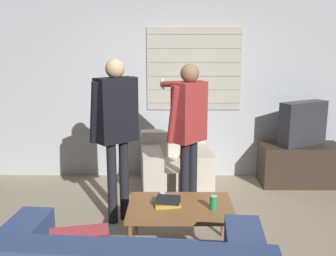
{
  "coord_description": "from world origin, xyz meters",
  "views": [
    {
      "loc": [
        0.02,
        -3.37,
        1.87
      ],
      "look_at": [
        -0.0,
        0.61,
        1.0
      ],
      "focal_mm": 42.0,
      "sensor_mm": 36.0,
      "label": 1
    }
  ],
  "objects_px": {
    "coffee_table": "(180,210)",
    "soda_can": "(214,203)",
    "tv": "(303,123)",
    "spare_remote": "(164,195)",
    "book_stack": "(168,202)",
    "person_right_standing": "(188,122)",
    "armchair_beige": "(175,169)",
    "person_left_standing": "(116,121)"
  },
  "relations": [
    {
      "from": "armchair_beige",
      "to": "person_right_standing",
      "type": "distance_m",
      "value": 1.04
    },
    {
      "from": "armchair_beige",
      "to": "tv",
      "type": "xyz_separation_m",
      "value": [
        1.67,
        0.26,
        0.54
      ]
    },
    {
      "from": "person_right_standing",
      "to": "spare_remote",
      "type": "height_order",
      "value": "person_right_standing"
    },
    {
      "from": "book_stack",
      "to": "coffee_table",
      "type": "bearing_deg",
      "value": -4.0
    },
    {
      "from": "book_stack",
      "to": "spare_remote",
      "type": "distance_m",
      "value": 0.2
    },
    {
      "from": "person_right_standing",
      "to": "book_stack",
      "type": "bearing_deg",
      "value": -152.19
    },
    {
      "from": "person_left_standing",
      "to": "book_stack",
      "type": "xyz_separation_m",
      "value": [
        0.53,
        -0.64,
        -0.6
      ]
    },
    {
      "from": "tv",
      "to": "soda_can",
      "type": "height_order",
      "value": "tv"
    },
    {
      "from": "book_stack",
      "to": "soda_can",
      "type": "distance_m",
      "value": 0.41
    },
    {
      "from": "armchair_beige",
      "to": "soda_can",
      "type": "height_order",
      "value": "armchair_beige"
    },
    {
      "from": "person_left_standing",
      "to": "person_right_standing",
      "type": "height_order",
      "value": "person_left_standing"
    },
    {
      "from": "spare_remote",
      "to": "armchair_beige",
      "type": "bearing_deg",
      "value": 69.62
    },
    {
      "from": "soda_can",
      "to": "spare_remote",
      "type": "xyz_separation_m",
      "value": [
        -0.44,
        0.29,
        -0.05
      ]
    },
    {
      "from": "tv",
      "to": "coffee_table",
      "type": "bearing_deg",
      "value": 17.29
    },
    {
      "from": "armchair_beige",
      "to": "book_stack",
      "type": "bearing_deg",
      "value": 81.05
    },
    {
      "from": "person_right_standing",
      "to": "person_left_standing",
      "type": "bearing_deg",
      "value": 143.89
    },
    {
      "from": "armchair_beige",
      "to": "book_stack",
      "type": "distance_m",
      "value": 1.51
    },
    {
      "from": "spare_remote",
      "to": "book_stack",
      "type": "bearing_deg",
      "value": -93.4
    },
    {
      "from": "armchair_beige",
      "to": "spare_remote",
      "type": "xyz_separation_m",
      "value": [
        -0.12,
        -1.3,
        0.16
      ]
    },
    {
      "from": "book_stack",
      "to": "person_right_standing",
      "type": "bearing_deg",
      "value": 74.79
    },
    {
      "from": "tv",
      "to": "spare_remote",
      "type": "relative_size",
      "value": 5.1
    },
    {
      "from": "soda_can",
      "to": "armchair_beige",
      "type": "bearing_deg",
      "value": 101.23
    },
    {
      "from": "armchair_beige",
      "to": "person_right_standing",
      "type": "relative_size",
      "value": 0.58
    },
    {
      "from": "armchair_beige",
      "to": "person_left_standing",
      "type": "xyz_separation_m",
      "value": [
        -0.62,
        -0.86,
        0.79
      ]
    },
    {
      "from": "coffee_table",
      "to": "person_right_standing",
      "type": "distance_m",
      "value": 1.02
    },
    {
      "from": "tv",
      "to": "spare_remote",
      "type": "distance_m",
      "value": 2.41
    },
    {
      "from": "person_left_standing",
      "to": "person_right_standing",
      "type": "distance_m",
      "value": 0.76
    },
    {
      "from": "armchair_beige",
      "to": "tv",
      "type": "distance_m",
      "value": 1.78
    },
    {
      "from": "coffee_table",
      "to": "book_stack",
      "type": "bearing_deg",
      "value": 176.0
    },
    {
      "from": "soda_can",
      "to": "coffee_table",
      "type": "bearing_deg",
      "value": 163.88
    },
    {
      "from": "soda_can",
      "to": "spare_remote",
      "type": "relative_size",
      "value": 0.93
    },
    {
      "from": "coffee_table",
      "to": "person_left_standing",
      "type": "xyz_separation_m",
      "value": [
        -0.65,
        0.65,
        0.68
      ]
    },
    {
      "from": "armchair_beige",
      "to": "person_right_standing",
      "type": "height_order",
      "value": "person_right_standing"
    },
    {
      "from": "person_left_standing",
      "to": "soda_can",
      "type": "bearing_deg",
      "value": -77.09
    },
    {
      "from": "armchair_beige",
      "to": "coffee_table",
      "type": "relative_size",
      "value": 1.03
    },
    {
      "from": "coffee_table",
      "to": "soda_can",
      "type": "distance_m",
      "value": 0.32
    },
    {
      "from": "coffee_table",
      "to": "spare_remote",
      "type": "bearing_deg",
      "value": 126.72
    },
    {
      "from": "coffee_table",
      "to": "person_right_standing",
      "type": "bearing_deg",
      "value": 82.81
    },
    {
      "from": "coffee_table",
      "to": "soda_can",
      "type": "bearing_deg",
      "value": -16.12
    },
    {
      "from": "soda_can",
      "to": "spare_remote",
      "type": "height_order",
      "value": "soda_can"
    },
    {
      "from": "tv",
      "to": "book_stack",
      "type": "relative_size",
      "value": 2.81
    },
    {
      "from": "tv",
      "to": "spare_remote",
      "type": "bearing_deg",
      "value": 11.21
    }
  ]
}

